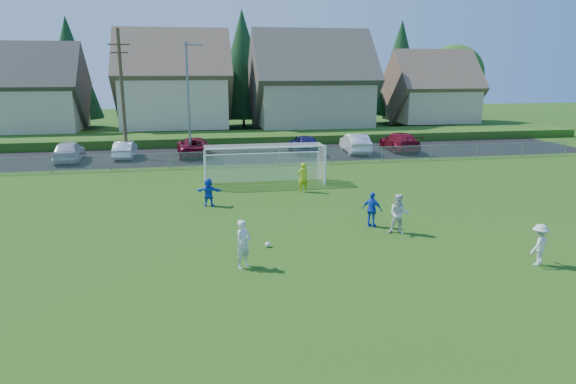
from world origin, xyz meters
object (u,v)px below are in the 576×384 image
Objects in this scene: soccer_ball at (268,244)px; player_white_a at (243,244)px; car_e at (304,144)px; car_a at (69,151)px; car_c at (194,147)px; player_blue_b at (209,192)px; goalkeeper at (303,177)px; car_g at (400,142)px; player_blue_a at (372,210)px; car_b at (125,150)px; player_white_c at (539,245)px; soccer_goal at (264,158)px; player_white_b at (399,214)px; car_f at (355,143)px.

soccer_ball is 2.44m from player_white_a.
car_a is at bearing -2.52° from car_e.
car_e is (9.17, -0.59, 0.05)m from car_c.
player_white_a reaches higher than car_a.
goalkeeper is at bearing -145.36° from player_blue_b.
car_c is at bearing 0.57° from car_g.
car_c is (-7.83, 21.23, -0.04)m from player_blue_a.
car_b is at bearing -169.68° from car_a.
player_white_c reaches higher than car_b.
player_white_a is 25.64m from car_e.
car_g is 17.24m from soccer_goal.
player_white_c is 26.61m from car_g.
player_blue_a is 24.93m from car_b.
player_blue_a is 1.08× the size of player_blue_b.
car_b is (-8.16, 22.96, 0.57)m from soccer_ball.
player_white_c is 32.03m from car_b.
car_g reaches higher than player_white_c.
car_e is at bearing 31.91° from player_white_a.
player_white_b is at bearing 155.22° from player_blue_b.
soccer_ball is 11.76m from soccer_goal.
car_f is at bearing 6.59° from car_g.
player_blue_a is (-4.43, 5.59, 0.03)m from player_white_c.
soccer_goal is (-4.94, -10.93, 0.81)m from car_e.
soccer_ball is 23.25m from car_c.
car_e is (-3.08, 26.22, 0.03)m from player_white_c.
soccer_goal is (9.67, -11.40, 0.94)m from car_b.
player_white_b is at bearing 107.72° from car_c.
player_blue_b is 0.36× the size of car_b.
soccer_ball is at bearing -97.41° from soccer_goal.
player_white_b reaches higher than car_c.
soccer_ball is 0.04× the size of car_c.
player_blue_b is 0.27× the size of car_c.
car_c is at bearing 110.18° from soccer_goal.
player_blue_b is 16.20m from car_c.
car_e is at bearing 173.02° from car_c.
player_white_c is 26.40m from car_e.
goalkeeper is 13.76m from car_e.
soccer_goal is (-13.45, -10.76, 0.82)m from car_g.
car_b is at bearing 142.00° from player_white_b.
car_b is 0.87× the size of car_e.
soccer_ball is 24.58m from car_f.
soccer_ball is 0.05× the size of car_b.
player_blue_b is 5.97m from soccer_goal.
player_blue_a is 21.00m from car_f.
goalkeeper is (4.62, 11.05, -0.03)m from player_white_a.
car_a reaches higher than car_g.
player_white_b is 0.36× the size of car_f.
car_b is 5.43m from car_c.
car_a is (-17.33, 20.20, 0.01)m from player_blue_a.
soccer_ball is 0.13× the size of goalkeeper.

